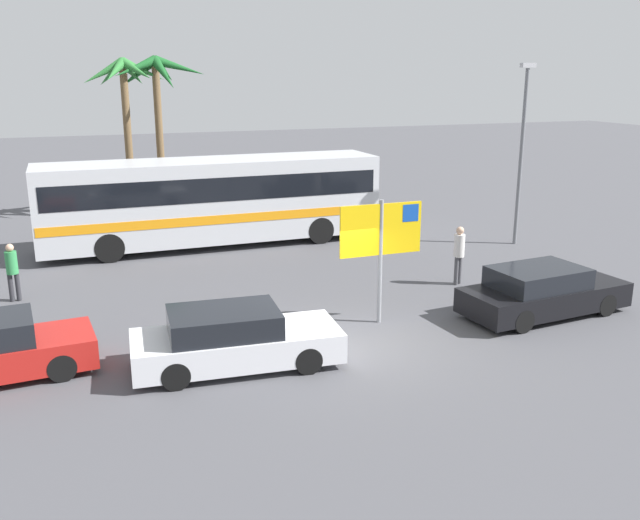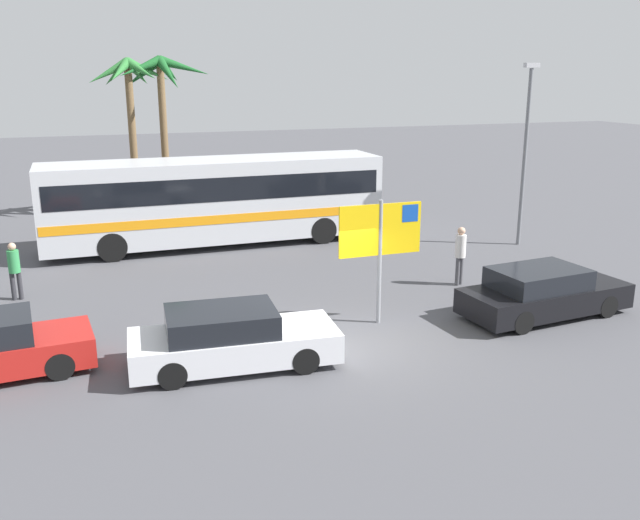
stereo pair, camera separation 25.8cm
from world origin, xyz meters
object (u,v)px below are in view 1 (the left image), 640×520
object	(u,v)px
car_black	(542,292)
car_white	(234,340)
pedestrian_near_sign	(459,250)
pedestrian_crossing_lot	(12,268)
bus_front_coach	(212,198)
ferry_sign	(383,234)

from	to	relation	value
car_black	car_white	xyz separation A→B (m)	(-8.42, -0.41, -0.00)
pedestrian_near_sign	pedestrian_crossing_lot	distance (m)	12.87
pedestrian_near_sign	pedestrian_crossing_lot	size ratio (longest dim) A/B	1.08
pedestrian_near_sign	car_black	bearing A→B (deg)	166.97
car_white	pedestrian_near_sign	world-z (taller)	pedestrian_near_sign
car_white	bus_front_coach	bearing A→B (deg)	84.68
pedestrian_near_sign	pedestrian_crossing_lot	xyz separation A→B (m)	(-12.52, 2.97, -0.09)
bus_front_coach	car_black	distance (m)	12.50
ferry_sign	car_black	distance (m)	4.66
ferry_sign	pedestrian_crossing_lot	distance (m)	10.37
car_white	pedestrian_near_sign	xyz separation A→B (m)	(7.80, 3.56, 0.42)
car_black	car_white	bearing A→B (deg)	177.60
bus_front_coach	ferry_sign	size ratio (longest dim) A/B	3.84
bus_front_coach	car_white	xyz separation A→B (m)	(-1.88, -11.00, -1.15)
car_white	pedestrian_near_sign	size ratio (longest dim) A/B	2.58
ferry_sign	pedestrian_crossing_lot	bearing A→B (deg)	150.27
car_white	pedestrian_crossing_lot	xyz separation A→B (m)	(-4.72, 6.53, 0.34)
bus_front_coach	ferry_sign	xyz separation A→B (m)	(2.32, -9.58, 0.54)
bus_front_coach	pedestrian_near_sign	size ratio (longest dim) A/B	6.87
car_white	pedestrian_near_sign	bearing A→B (deg)	28.93
pedestrian_near_sign	car_white	bearing A→B (deg)	90.23
bus_front_coach	car_white	bearing A→B (deg)	-99.72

